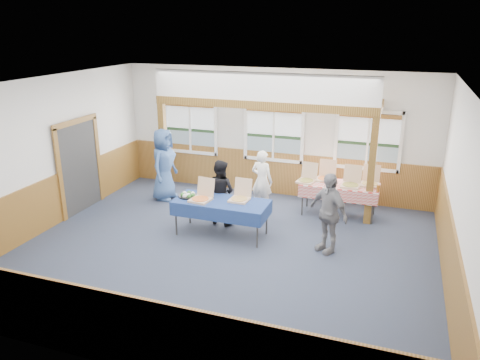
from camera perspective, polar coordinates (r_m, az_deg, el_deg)
name	(u,v)px	position (r m, az deg, el deg)	size (l,w,h in m)	color
floor	(225,251)	(9.24, -1.84, -8.59)	(8.00, 8.00, 0.00)	#262D3E
ceiling	(223,85)	(8.29, -2.07, 11.50)	(8.00, 8.00, 0.00)	white
wall_back	(274,133)	(11.85, 4.18, 5.77)	(8.00, 8.00, 0.00)	silver
wall_front	(117,258)	(5.75, -14.77, -9.19)	(8.00, 8.00, 0.00)	silver
wall_left	(48,154)	(10.69, -22.40, 2.98)	(8.00, 8.00, 0.00)	silver
wall_right	(460,198)	(8.16, 25.28, -2.00)	(8.00, 8.00, 0.00)	silver
wainscot_back	(273,173)	(12.10, 4.04, 0.89)	(7.98, 0.05, 1.10)	brown
wainscot_front	(125,332)	(6.32, -13.82, -17.56)	(7.98, 0.05, 1.10)	brown
wainscot_left	(55,200)	(10.98, -21.64, -2.30)	(0.05, 6.98, 1.10)	brown
wainscot_right	(449,257)	(8.55, 24.14, -8.59)	(0.05, 6.98, 1.10)	brown
cased_opening	(79,167)	(11.47, -19.01, 1.51)	(0.06, 1.30, 2.10)	#2F2F2F
window_left	(190,124)	(12.57, -6.10, 6.83)	(1.56, 0.10, 1.46)	white
window_mid	(274,130)	(11.79, 4.14, 6.10)	(1.56, 0.10, 1.46)	white
window_right	(368,137)	(11.43, 15.37, 5.07)	(1.56, 0.10, 1.46)	white
post_left	(164,151)	(11.77, -9.29, 3.47)	(0.15, 0.15, 2.40)	#563A13
post_right	(371,171)	(10.42, 15.73, 1.03)	(0.15, 0.15, 2.40)	#563A13
cross_beam	(261,105)	(10.54, 2.56, 9.13)	(5.15, 0.18, 0.18)	#563A13
table_left	(221,203)	(9.63, -2.30, -2.86)	(2.12, 1.66, 0.76)	#2F2F2F
table_right	(339,186)	(10.86, 12.03, -0.77)	(1.88, 1.21, 0.76)	#2F2F2F
pizza_box_a	(201,197)	(9.64, -4.73, -2.12)	(0.44, 0.52, 0.43)	tan
pizza_box_b	(240,197)	(9.61, 0.00, -2.12)	(0.39, 0.47, 0.41)	tan
pizza_box_c	(307,179)	(10.83, 8.12, 0.11)	(0.45, 0.52, 0.41)	tan
pizza_box_d	(326,177)	(11.04, 10.42, 0.35)	(0.40, 0.49, 0.43)	tan
pizza_box_e	(351,183)	(10.72, 13.36, -0.41)	(0.42, 0.51, 0.44)	tan
pizza_box_f	(370,182)	(10.90, 15.57, -0.28)	(0.40, 0.48, 0.42)	tan
veggie_tray	(188,195)	(9.88, -6.36, -1.85)	(0.41, 0.41, 0.09)	black
drink_glass	(378,188)	(10.52, 16.48, -0.99)	(0.07, 0.07, 0.15)	#905018
woman_white	(262,181)	(10.91, 2.69, -0.09)	(0.53, 0.35, 1.46)	white
woman_black	(220,192)	(10.22, -2.45, -1.46)	(0.70, 0.55, 1.44)	black
man_blue	(164,164)	(11.73, -9.27, 1.89)	(0.88, 0.57, 1.80)	#39598F
person_grey	(328,213)	(9.07, 10.70, -3.96)	(0.93, 0.39, 1.59)	gray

